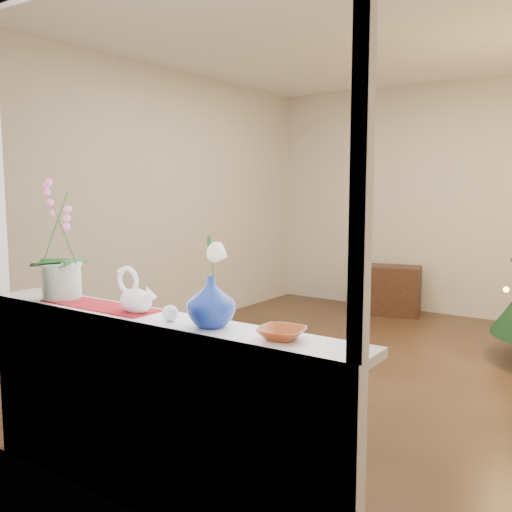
{
  "coord_description": "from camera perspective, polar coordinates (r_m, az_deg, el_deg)",
  "views": [
    {
      "loc": [
        1.88,
        -4.24,
        1.53
      ],
      "look_at": [
        -0.09,
        -1.4,
        1.1
      ],
      "focal_mm": 40.0,
      "sensor_mm": 36.0,
      "label": 1
    }
  ],
  "objects": [
    {
      "name": "side_table",
      "position": [
        6.95,
        12.9,
        -3.32
      ],
      "size": [
        0.84,
        0.55,
        0.58
      ],
      "primitive_type": "cube",
      "rotation": [
        0.0,
        0.0,
        0.23
      ],
      "color": "black",
      "rests_on": "ground"
    },
    {
      "name": "lily",
      "position": [
        2.43,
        -4.58,
        0.97
      ],
      "size": [
        0.14,
        0.08,
        0.19
      ],
      "primitive_type": null,
      "color": "white",
      "rests_on": "blue_vase"
    },
    {
      "name": "windowsill",
      "position": [
        2.73,
        -10.19,
        -6.32
      ],
      "size": [
        2.2,
        0.26,
        0.04
      ],
      "primitive_type": "cube",
      "color": "white",
      "rests_on": "window_apron"
    },
    {
      "name": "amber_dish",
      "position": [
        2.29,
        2.58,
        -7.8
      ],
      "size": [
        0.18,
        0.18,
        0.04
      ],
      "primitive_type": "imported",
      "rotation": [
        0.0,
        0.0,
        0.16
      ],
      "color": "#964019",
      "rests_on": "windowsill"
    },
    {
      "name": "ceiling",
      "position": [
        4.78,
        11.25,
        21.18
      ],
      "size": [
        5.0,
        5.0,
        0.0
      ],
      "primitive_type": "plane",
      "color": "white",
      "rests_on": "wall_back"
    },
    {
      "name": "paperweight",
      "position": [
        2.6,
        -8.59,
        -5.68
      ],
      "size": [
        0.08,
        0.08,
        0.07
      ],
      "primitive_type": "sphere",
      "rotation": [
        0.0,
        0.0,
        -0.16
      ],
      "color": "white",
      "rests_on": "windowsill"
    },
    {
      "name": "blue_vase",
      "position": [
        2.46,
        -4.53,
        -4.17
      ],
      "size": [
        0.3,
        0.3,
        0.25
      ],
      "primitive_type": "imported",
      "rotation": [
        0.0,
        0.0,
        0.31
      ],
      "color": "navy",
      "rests_on": "windowsill"
    },
    {
      "name": "wall_back",
      "position": [
        7.0,
        19.22,
        5.29
      ],
      "size": [
        4.5,
        0.1,
        2.7
      ],
      "primitive_type": "cube",
      "color": "beige",
      "rests_on": "ground"
    },
    {
      "name": "window_frame",
      "position": [
        2.59,
        -12.18,
        10.77
      ],
      "size": [
        2.22,
        0.06,
        1.6
      ],
      "primitive_type": null,
      "color": "white",
      "rests_on": "windowsill"
    },
    {
      "name": "wall_left",
      "position": [
        5.92,
        -9.56,
        5.32
      ],
      "size": [
        0.1,
        5.0,
        2.7
      ],
      "primitive_type": "cube",
      "color": "beige",
      "rests_on": "ground"
    },
    {
      "name": "runner",
      "position": [
        3.0,
        -15.38,
        -4.79
      ],
      "size": [
        0.7,
        0.2,
        0.01
      ],
      "primitive_type": "cube",
      "color": "maroon",
      "rests_on": "windowsill"
    },
    {
      "name": "window_apron",
      "position": [
        2.81,
        -11.32,
        -15.82
      ],
      "size": [
        2.2,
        0.08,
        0.88
      ],
      "primitive_type": "cube",
      "color": "white",
      "rests_on": "ground"
    },
    {
      "name": "swan",
      "position": [
        2.78,
        -11.94,
        -3.49
      ],
      "size": [
        0.27,
        0.2,
        0.21
      ],
      "primitive_type": null,
      "rotation": [
        0.0,
        0.0,
        0.39
      ],
      "color": "white",
      "rests_on": "windowsill"
    },
    {
      "name": "wall_front",
      "position": [
        2.57,
        -12.46,
        2.97
      ],
      "size": [
        4.5,
        0.1,
        2.7
      ],
      "primitive_type": "cube",
      "color": "beige",
      "rests_on": "ground"
    },
    {
      "name": "orchid_pot",
      "position": [
        3.19,
        -19.02,
        1.56
      ],
      "size": [
        0.29,
        0.29,
        0.64
      ],
      "primitive_type": null,
      "rotation": [
        0.0,
        0.0,
        0.38
      ],
      "color": "white",
      "rests_on": "windowsill"
    },
    {
      "name": "ground",
      "position": [
        4.88,
        10.47,
        -11.22
      ],
      "size": [
        5.0,
        5.0,
        0.0
      ],
      "primitive_type": "plane",
      "color": "#331F15",
      "rests_on": "ground"
    }
  ]
}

